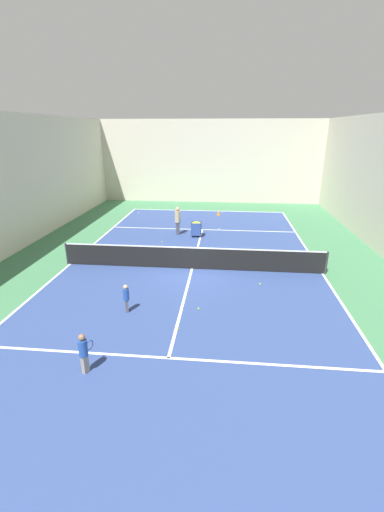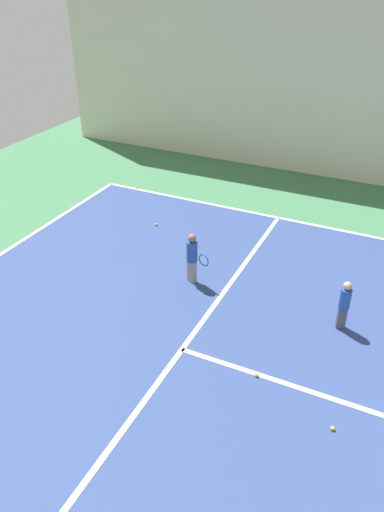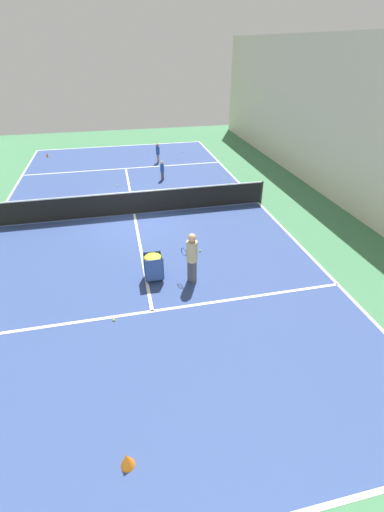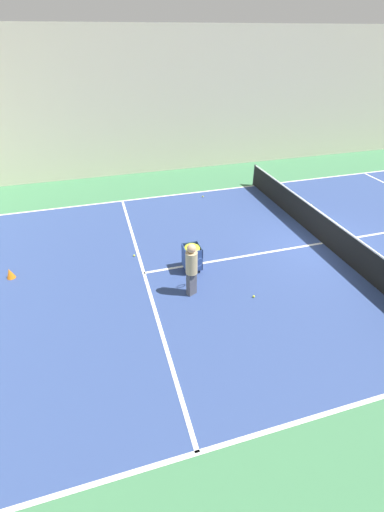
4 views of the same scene
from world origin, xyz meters
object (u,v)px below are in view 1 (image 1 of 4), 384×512
ball_cart (196,226)px  tennis_net (192,258)px  player_near_baseline (84,351)px  child_midcourt (126,296)px  training_cone_1 (219,213)px  coach_at_net (178,219)px

ball_cart → tennis_net: bearing=-87.1°
player_near_baseline → ball_cart: size_ratio=1.28×
child_midcourt → ball_cart: bearing=-29.9°
training_cone_1 → ball_cart: bearing=-102.0°
child_midcourt → training_cone_1: 15.28m
player_near_baseline → coach_at_net: 12.99m
player_near_baseline → ball_cart: 12.75m
coach_at_net → ball_cart: (1.18, -0.36, -0.34)m
ball_cart → child_midcourt: bearing=-100.0°
tennis_net → training_cone_1: bearing=85.0°
child_midcourt → ball_cart: (1.65, 9.34, 0.04)m
tennis_net → coach_at_net: (-1.43, 5.49, 0.44)m
coach_at_net → ball_cart: bearing=48.1°
coach_at_net → player_near_baseline: bearing=-28.0°
coach_at_net → child_midcourt: size_ratio=1.63×
training_cone_1 → tennis_net: bearing=-95.0°
player_near_baseline → ball_cart: (1.85, 12.62, -0.03)m
player_near_baseline → coach_at_net: size_ratio=0.68×
child_midcourt → training_cone_1: (2.85, 15.00, -0.43)m
child_midcourt → tennis_net: bearing=-44.3°
tennis_net → child_midcourt: tennis_net is taller
child_midcourt → ball_cart: child_midcourt is taller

